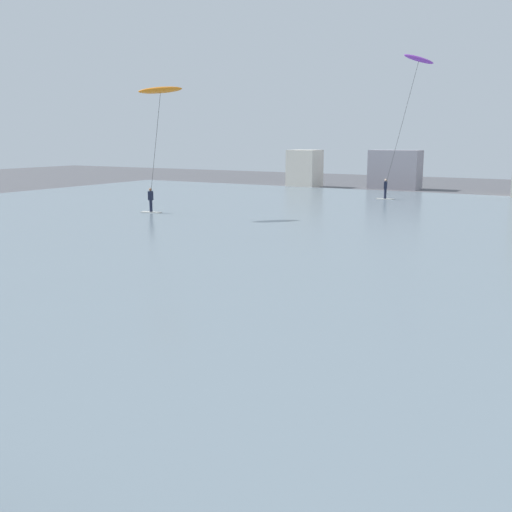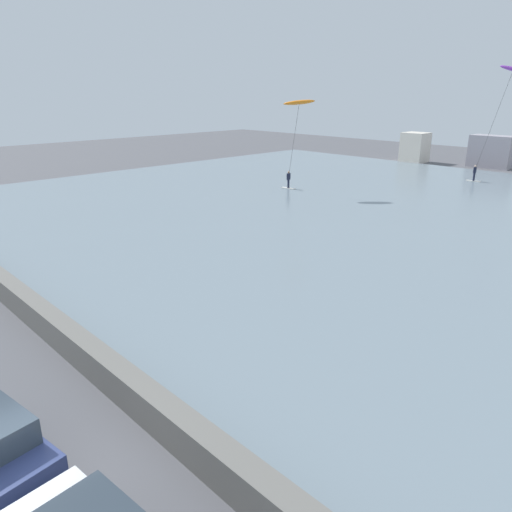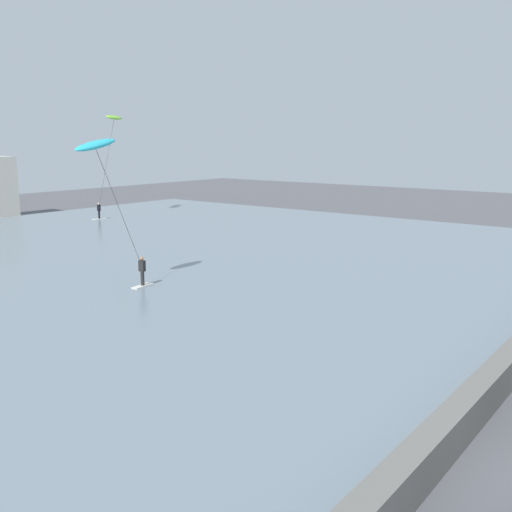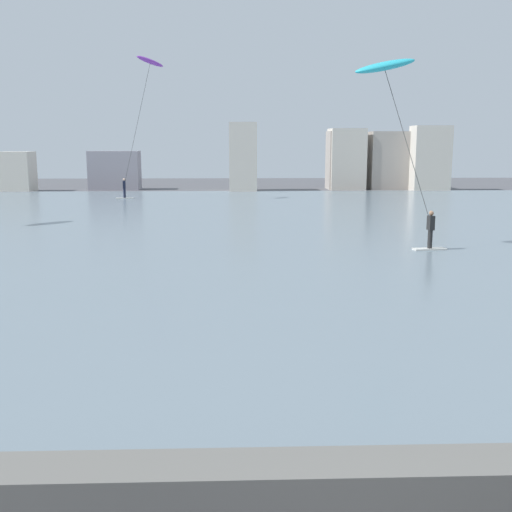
{
  "view_description": "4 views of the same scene",
  "coord_description": "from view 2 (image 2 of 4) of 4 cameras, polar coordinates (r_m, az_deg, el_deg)",
  "views": [
    {
      "loc": [
        5.7,
        0.18,
        5.07
      ],
      "look_at": [
        -0.79,
        11.24,
        2.55
      ],
      "focal_mm": 42.44,
      "sensor_mm": 36.0,
      "label": 1
    },
    {
      "loc": [
        9.73,
        -2.43,
        8.91
      ],
      "look_at": [
        -2.96,
        9.86,
        2.84
      ],
      "focal_mm": 33.79,
      "sensor_mm": 36.0,
      "label": 2
    },
    {
      "loc": [
        -13.59,
        -1.17,
        7.94
      ],
      "look_at": [
        2.08,
        10.92,
        3.99
      ],
      "focal_mm": 41.02,
      "sensor_mm": 36.0,
      "label": 3
    },
    {
      "loc": [
        -1.17,
        -2.77,
        4.5
      ],
      "look_at": [
        -0.72,
        9.76,
        2.21
      ],
      "focal_mm": 43.15,
      "sensor_mm": 36.0,
      "label": 4
    }
  ],
  "objects": [
    {
      "name": "ground_plane",
      "position": [
        13.41,
        -24.34,
        -24.7
      ],
      "size": [
        160.0,
        160.0,
        0.0
      ],
      "primitive_type": "plane",
      "color": "#515156"
    },
    {
      "name": "seawall_barrier",
      "position": [
        14.08,
        -11.18,
        -17.88
      ],
      "size": [
        60.0,
        0.7,
        1.09
      ],
      "primitive_type": "cube",
      "color": "#66635E",
      "rests_on": "ground"
    },
    {
      "name": "kitesurfer_orange",
      "position": [
        44.36,
        4.96,
        16.54
      ],
      "size": [
        3.55,
        2.7,
        8.23
      ],
      "color": "silver",
      "rests_on": "water_bay"
    },
    {
      "name": "kitesurfer_purple",
      "position": [
        52.49,
        27.56,
        17.35
      ],
      "size": [
        4.47,
        2.68,
        11.2
      ],
      "color": "silver",
      "rests_on": "water_bay"
    }
  ]
}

